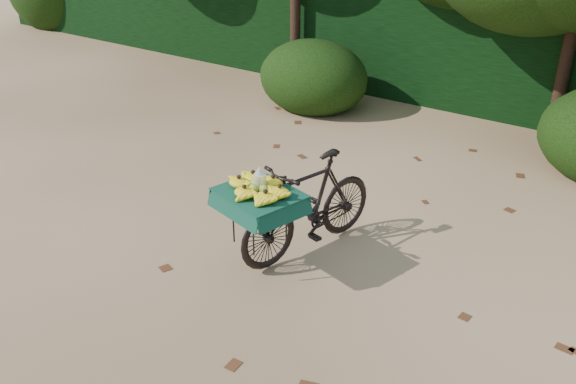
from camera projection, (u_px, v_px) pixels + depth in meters
The scene contains 5 objects.
ground at pixel (323, 304), 5.29m from camera, with size 80.00×80.00×0.00m, color tan.
vendor_bicycle at pixel (307, 204), 5.85m from camera, with size 0.98×1.81×1.00m.
hedge_backdrop at pixel (546, 55), 9.44m from camera, with size 26.00×1.80×1.80m, color black.
bush_clumps at pixel (536, 126), 7.93m from camera, with size 8.80×1.70×0.90m, color black, non-canonical shape.
leaf_litter at pixel (361, 269), 5.76m from camera, with size 7.00×7.30×0.01m, color #522A15, non-canonical shape.
Camera 1 is at (2.27, -3.65, 3.25)m, focal length 38.00 mm.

